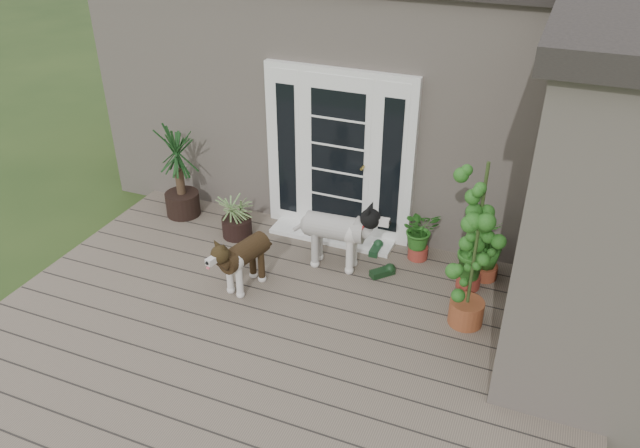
% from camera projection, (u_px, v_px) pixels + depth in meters
% --- Properties ---
extents(deck, '(6.20, 4.60, 0.12)m').
position_uv_depth(deck, '(279.00, 342.00, 6.32)').
color(deck, '#6B5B4C').
rests_on(deck, ground).
extents(house_main, '(7.40, 4.00, 3.10)m').
position_uv_depth(house_main, '(402.00, 81.00, 8.96)').
color(house_main, '#665E54').
rests_on(house_main, ground).
extents(house_wing, '(1.60, 2.40, 3.10)m').
position_uv_depth(house_wing, '(621.00, 219.00, 5.50)').
color(house_wing, '#665E54').
rests_on(house_wing, ground).
extents(door_unit, '(1.90, 0.14, 2.15)m').
position_uv_depth(door_unit, '(339.00, 155.00, 7.56)').
color(door_unit, white).
rests_on(door_unit, deck).
extents(door_step, '(1.60, 0.40, 0.05)m').
position_uv_depth(door_step, '(332.00, 236.00, 7.94)').
color(door_step, white).
rests_on(door_step, deck).
extents(brindle_dog, '(0.54, 0.87, 0.67)m').
position_uv_depth(brindle_dog, '(245.00, 262.00, 6.87)').
color(brindle_dog, '#3C2916').
rests_on(brindle_dog, deck).
extents(white_dog, '(0.96, 0.46, 0.78)m').
position_uv_depth(white_dog, '(335.00, 238.00, 7.20)').
color(white_dog, silver).
rests_on(white_dog, deck).
extents(spider_plant, '(0.76, 0.76, 0.68)m').
position_uv_depth(spider_plant, '(236.00, 213.00, 7.83)').
color(spider_plant, '#89A867').
rests_on(spider_plant, deck).
extents(yucca, '(1.09, 1.09, 1.26)m').
position_uv_depth(yucca, '(179.00, 172.00, 8.17)').
color(yucca, black).
rests_on(yucca, deck).
extents(herb_a, '(0.63, 0.63, 0.58)m').
position_uv_depth(herb_a, '(419.00, 237.00, 7.40)').
color(herb_a, '#22661D').
rests_on(herb_a, deck).
extents(herb_b, '(0.47, 0.47, 0.65)m').
position_uv_depth(herb_b, '(471.00, 263.00, 6.87)').
color(herb_b, '#23641C').
rests_on(herb_b, deck).
extents(herb_c, '(0.50, 0.50, 0.59)m').
position_uv_depth(herb_c, '(487.00, 255.00, 7.05)').
color(herb_c, '#224C15').
rests_on(herb_c, deck).
extents(sapling, '(0.58, 0.58, 1.91)m').
position_uv_depth(sapling, '(476.00, 245.00, 6.01)').
color(sapling, '#2B611B').
rests_on(sapling, deck).
extents(clog_left, '(0.16, 0.32, 0.10)m').
position_uv_depth(clog_left, '(376.00, 249.00, 7.63)').
color(clog_left, '#17391E').
rests_on(clog_left, deck).
extents(clog_right, '(0.34, 0.36, 0.10)m').
position_uv_depth(clog_right, '(382.00, 272.00, 7.20)').
color(clog_right, black).
rests_on(clog_right, deck).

